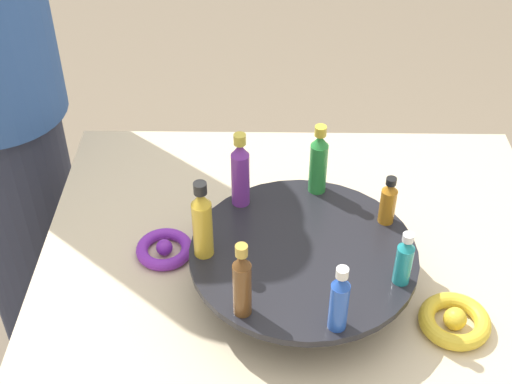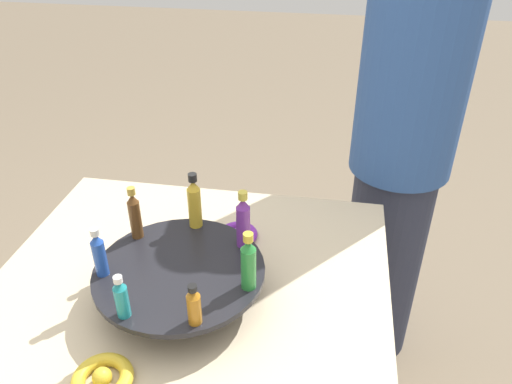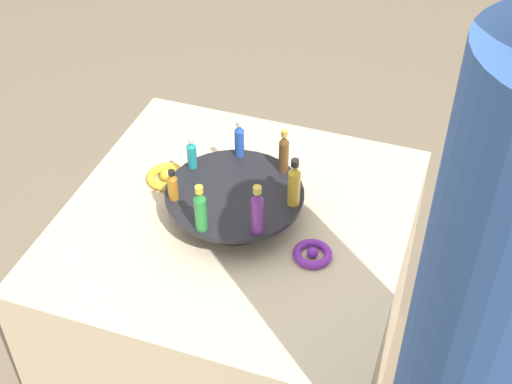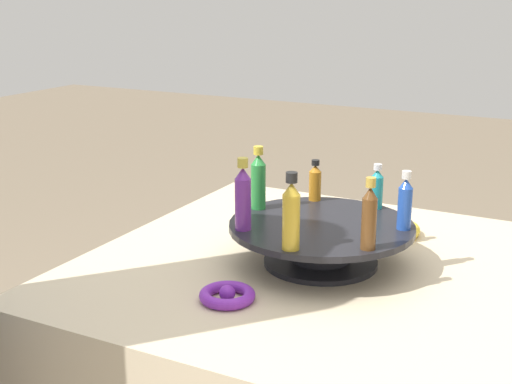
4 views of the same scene
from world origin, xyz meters
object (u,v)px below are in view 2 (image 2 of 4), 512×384
at_px(bottle_brown, 135,215).
at_px(person_figure, 406,122).
at_px(bottle_green, 248,263).
at_px(bottle_blue, 99,254).
at_px(display_stand, 180,279).
at_px(bottle_gold, 194,202).
at_px(ribbon_bow_gold, 102,379).
at_px(bottle_purple, 243,221).
at_px(bottle_amber, 194,306).
at_px(bottle_teal, 121,298).
at_px(ribbon_bow_purple, 238,234).

relative_size(bottle_brown, person_figure, 0.07).
relative_size(bottle_green, bottle_blue, 1.16).
xyz_separation_m(display_stand, bottle_gold, (-0.01, 0.15, 0.09)).
relative_size(display_stand, ribbon_bow_gold, 3.23).
xyz_separation_m(display_stand, bottle_brown, (-0.12, 0.09, 0.09)).
height_order(bottle_purple, bottle_blue, bottle_purple).
height_order(bottle_purple, person_figure, person_figure).
height_order(bottle_amber, bottle_green, bottle_green).
relative_size(display_stand, bottle_teal, 3.84).
bearing_deg(person_figure, ribbon_bow_purple, -7.91).
xyz_separation_m(ribbon_bow_gold, person_figure, (0.57, 0.87, 0.15)).
bearing_deg(person_figure, ribbon_bow_gold, 4.44).
distance_m(display_stand, bottle_brown, 0.18).
xyz_separation_m(bottle_amber, bottle_green, (0.08, 0.11, 0.02)).
bearing_deg(display_stand, bottle_blue, -164.79).
bearing_deg(ribbon_bow_gold, bottle_purple, 59.80).
xyz_separation_m(bottle_green, ribbon_bow_purple, (-0.07, 0.26, -0.13)).
bearing_deg(bottle_green, bottle_blue, -177.64).
bearing_deg(ribbon_bow_gold, bottle_gold, 79.63).
bearing_deg(bottle_brown, display_stand, -36.21).
bearing_deg(ribbon_bow_gold, person_figure, 56.67).
bearing_deg(bottle_brown, bottle_teal, -74.79).
xyz_separation_m(bottle_blue, ribbon_bow_purple, (0.22, 0.27, -0.12)).
bearing_deg(ribbon_bow_gold, bottle_teal, 80.05).
height_order(bottle_amber, ribbon_bow_purple, bottle_amber).
distance_m(display_stand, ribbon_bow_purple, 0.25).
bearing_deg(bottle_teal, ribbon_bow_purple, 69.69).
height_order(bottle_green, bottle_gold, bottle_gold).
xyz_separation_m(display_stand, ribbon_bow_purple, (0.08, 0.23, -0.04)).
bearing_deg(bottle_purple, bottle_gold, 156.64).
height_order(bottle_gold, person_figure, person_figure).
xyz_separation_m(display_stand, bottle_blue, (-0.15, -0.04, 0.08)).
bearing_deg(person_figure, display_stand, 0.00).
xyz_separation_m(bottle_gold, bottle_teal, (-0.05, -0.29, -0.02)).
xyz_separation_m(bottle_brown, bottle_blue, (-0.02, -0.13, -0.01)).
distance_m(bottle_blue, person_figure, 0.93).
bearing_deg(bottle_purple, bottle_green, -74.79).
height_order(bottle_amber, bottle_gold, bottle_gold).
distance_m(bottle_green, ribbon_bow_gold, 0.33).
bearing_deg(ribbon_bow_purple, bottle_teal, -110.31).
bearing_deg(display_stand, bottle_gold, 92.36).
distance_m(display_stand, ribbon_bow_gold, 0.25).
bearing_deg(ribbon_bow_purple, person_figure, 44.31).
distance_m(bottle_purple, bottle_gold, 0.13).
relative_size(bottle_blue, ribbon_bow_purple, 1.15).
height_order(bottle_purple, bottle_brown, bottle_purple).
xyz_separation_m(bottle_green, bottle_teal, (-0.21, -0.11, -0.02)).
distance_m(bottle_amber, ribbon_bow_gold, 0.21).
xyz_separation_m(bottle_gold, bottle_blue, (-0.14, -0.19, -0.01)).
bearing_deg(bottle_amber, person_figure, 61.37).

